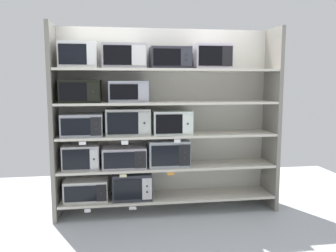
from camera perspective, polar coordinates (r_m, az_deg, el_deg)
The scene contains 30 objects.
ground at distance 3.84m, azimuth 2.30°, elevation -19.18°, with size 6.77×6.00×0.02m, color #B2B7BC.
back_panel at distance 4.71m, azimuth -0.47°, elevation 1.16°, with size 2.97×0.04×2.40m, color beige.
upright_left at distance 4.47m, azimuth -18.21°, elevation 0.47°, with size 0.05×0.49×2.40m, color gray.
upright_right at distance 4.86m, azimuth 16.71°, elevation 1.05°, with size 0.05×0.49×2.40m, color gray.
shelf_0 at distance 4.67m, azimuth 0.00°, elevation -11.54°, with size 2.77×0.49×0.03m, color beige.
microwave_0 at distance 4.60m, azimuth -13.29°, elevation -10.14°, with size 0.54×0.35×0.26m.
microwave_1 at distance 4.57m, azimuth -5.96°, elevation -9.58°, with size 0.50×0.42×0.34m.
price_tag_0 at distance 4.43m, azimuth -13.09°, elevation -13.40°, with size 0.07×0.00×0.04m, color white.
price_tag_1 at distance 4.41m, azimuth -5.80°, elevation -13.28°, with size 0.09×0.00×0.04m, color white.
shelf_1 at distance 4.56m, azimuth 0.00°, elevation -6.61°, with size 2.77×0.49×0.03m, color beige.
microwave_2 at distance 4.49m, azimuth -14.05°, elevation -4.88°, with size 0.45×0.36×0.30m.
microwave_3 at distance 4.48m, azimuth -7.21°, elevation -5.02°, with size 0.55×0.44×0.26m.
microwave_4 at distance 4.51m, azimuth 0.04°, elevation -4.37°, with size 0.52×0.42×0.33m.
price_tag_2 at distance 4.28m, azimuth -7.40°, elevation -8.11°, with size 0.08×0.00×0.04m, color beige.
price_tag_3 at distance 4.33m, azimuth 0.42°, elevation -7.87°, with size 0.08×0.00×0.03m, color orange.
shelf_2 at distance 4.48m, azimuth 0.00°, elevation -1.46°, with size 2.77×0.49×0.03m, color beige.
microwave_5 at distance 4.43m, azimuth -13.88°, elevation 0.22°, with size 0.50×0.43×0.27m.
microwave_6 at distance 4.40m, azimuth -6.59°, elevation 0.70°, with size 0.55×0.35×0.33m.
microwave_7 at distance 4.46m, azimuth 0.62°, elevation 0.62°, with size 0.49×0.39×0.30m.
price_tag_4 at distance 4.21m, azimuth -13.89°, elevation -2.76°, with size 0.08×0.00×0.04m, color white.
price_tag_5 at distance 4.19m, azimuth -7.12°, elevation -2.73°, with size 0.08×0.00×0.05m, color white.
price_tag_6 at distance 4.25m, azimuth 1.54°, elevation -2.48°, with size 0.08×0.00×0.04m, color white.
shelf_3 at distance 4.43m, azimuth 0.00°, elevation 3.84°, with size 2.77×0.49×0.03m, color beige.
microwave_8 at distance 4.40m, azimuth -14.14°, elevation 5.58°, with size 0.48×0.44×0.28m.
microwave_9 at distance 4.38m, azimuth -6.53°, elevation 5.66°, with size 0.49×0.34×0.26m.
shelf_4 at distance 4.43m, azimuth 0.00°, elevation 9.19°, with size 2.77×0.49×0.03m, color beige.
microwave_10 at distance 4.41m, azimuth -14.54°, elevation 11.20°, with size 0.45×0.34×0.31m.
microwave_11 at distance 4.39m, azimuth -7.26°, elevation 11.29°, with size 0.53×0.41×0.30m.
microwave_12 at distance 4.43m, azimuth 0.31°, elevation 11.10°, with size 0.50×0.40×0.27m.
microwave_13 at distance 4.55m, azimuth 7.12°, elevation 11.20°, with size 0.45×0.39×0.31m.
Camera 1 is at (-0.64, -4.38, 1.70)m, focal length 37.08 mm.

